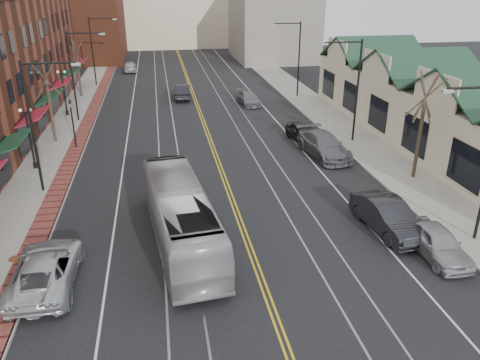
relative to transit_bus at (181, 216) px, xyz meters
name	(u,v)px	position (x,y,z in m)	size (l,w,h in m)	color
ground	(288,354)	(3.29, -8.38, -1.53)	(160.00, 160.00, 0.00)	black
sidewalk_left	(48,168)	(-8.71, 11.62, -1.45)	(4.00, 120.00, 0.15)	gray
sidewalk_right	(368,148)	(15.29, 11.62, -1.45)	(4.00, 120.00, 0.15)	gray
building_right	(443,117)	(21.29, 11.62, 0.77)	(8.00, 36.00, 4.60)	beige
backdrop_left	(77,14)	(-12.71, 61.62, 5.47)	(14.00, 18.00, 14.00)	brown
backdrop_mid	(174,21)	(3.29, 76.62, 2.97)	(22.00, 14.00, 9.00)	beige
backdrop_right	(272,24)	(18.29, 56.62, 3.97)	(12.00, 16.00, 11.00)	slate
streetlight_l_1	(38,114)	(-7.76, 7.62, 3.50)	(3.33, 0.25, 8.00)	black
streetlight_l_2	(76,67)	(-7.76, 23.62, 3.50)	(3.33, 0.25, 8.00)	black
streetlight_l_3	(95,44)	(-7.76, 39.62, 3.50)	(3.33, 0.25, 8.00)	black
streetlight_r_1	(353,81)	(14.33, 13.62, 3.50)	(3.33, 0.25, 8.00)	black
streetlight_r_2	(295,51)	(14.33, 29.62, 3.50)	(3.33, 0.25, 8.00)	black
lamppost_l_2	(30,140)	(-9.51, 11.62, 0.67)	(0.84, 0.28, 4.27)	black
lamppost_l_3	(65,94)	(-9.51, 25.62, 0.67)	(0.84, 0.28, 4.27)	black
tree_left_near	(49,100)	(-9.21, 17.62, 1.99)	(1.78, 1.37, 6.48)	#382B21
tree_left_far	(78,68)	(-9.21, 33.62, 1.75)	(1.66, 1.28, 6.02)	#382B21
tree_right_mid	(421,125)	(15.79, 5.62, 2.22)	(1.90, 1.46, 6.93)	#382B21
manhole_far	(15,259)	(-7.91, -0.38, -1.37)	(0.60, 0.60, 0.02)	#592D19
traffic_signal	(72,120)	(-7.31, 15.62, 0.82)	(0.18, 0.15, 3.80)	black
transit_bus	(181,216)	(0.00, 0.00, 0.00)	(2.57, 10.97, 3.06)	#B6B6B8
parked_suv	(46,269)	(-6.01, -2.52, -0.74)	(2.61, 5.65, 1.57)	silver
parked_car_a	(437,242)	(12.02, -3.36, -0.79)	(1.75, 4.35, 1.48)	#9C9DA2
parked_car_b	(388,216)	(10.79, -0.66, -0.68)	(1.80, 5.17, 1.70)	#222228
parked_car_c	(324,145)	(11.28, 10.80, -0.67)	(2.41, 5.93, 1.72)	slate
parked_car_d	(303,133)	(10.79, 14.46, -0.80)	(1.73, 4.30, 1.47)	black
distant_car_left	(182,92)	(1.93, 30.98, -0.74)	(1.67, 4.78, 1.57)	black
distant_car_right	(249,98)	(8.70, 27.18, -0.87)	(1.85, 4.55, 1.32)	slate
distant_car_far	(130,67)	(-4.47, 48.47, -0.77)	(1.79, 4.45, 1.51)	#A3A6AA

